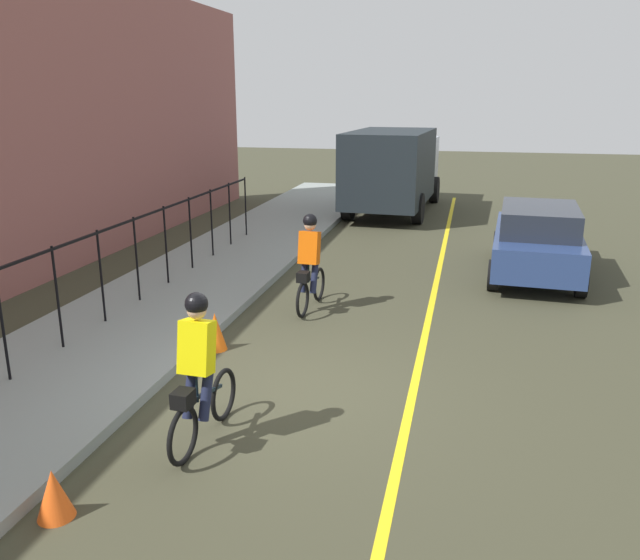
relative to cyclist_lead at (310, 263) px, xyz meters
The scene contains 10 objects.
ground_plane 3.61m from the cyclist_lead, 169.78° to the right, with size 80.00×80.00×0.00m, color #393928.
lane_line_centre 4.19m from the cyclist_lead, 147.12° to the right, with size 36.00×0.12×0.01m, color yellow.
sidewalk 4.50m from the cyclist_lead, 140.99° to the left, with size 40.00×3.20×0.15m, color gray.
iron_fence 4.02m from the cyclist_lead, 127.42° to the left, with size 15.84×0.04×1.60m.
cyclist_lead is the anchor object (origin of this frame).
cyclist_follow 4.98m from the cyclist_lead, behind, with size 1.71×0.38×1.83m.
patrol_sedan 5.55m from the cyclist_lead, 51.14° to the right, with size 4.50×2.14×1.58m.
box_truck_background 10.85m from the cyclist_lead, ahead, with size 6.83×2.83×2.78m.
traffic_cone_near 6.68m from the cyclist_lead, behind, with size 0.36×0.36×0.51m, color #F15617.
traffic_cone_far 2.53m from the cyclist_lead, 156.52° to the left, with size 0.36×0.36×0.61m, color orange.
Camera 1 is at (-7.78, -2.19, 3.91)m, focal length 36.26 mm.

